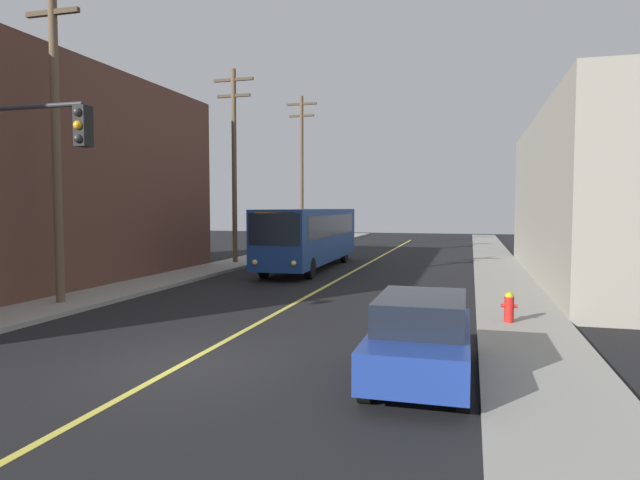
% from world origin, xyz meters
% --- Properties ---
extents(ground_plane, '(120.00, 120.00, 0.00)m').
position_xyz_m(ground_plane, '(0.00, 0.00, 0.00)').
color(ground_plane, black).
extents(sidewalk_left, '(2.50, 90.00, 0.15)m').
position_xyz_m(sidewalk_left, '(-7.25, 10.00, 0.07)').
color(sidewalk_left, gray).
rests_on(sidewalk_left, ground).
extents(sidewalk_right, '(2.50, 90.00, 0.15)m').
position_xyz_m(sidewalk_right, '(7.25, 10.00, 0.07)').
color(sidewalk_right, gray).
rests_on(sidewalk_right, ground).
extents(lane_stripe_center, '(0.16, 60.00, 0.01)m').
position_xyz_m(lane_stripe_center, '(0.00, 15.00, 0.01)').
color(lane_stripe_center, '#D8CC4C').
rests_on(lane_stripe_center, ground).
extents(city_bus, '(2.81, 12.20, 3.20)m').
position_xyz_m(city_bus, '(-2.53, 18.02, 1.82)').
color(city_bus, navy).
rests_on(city_bus, ground).
extents(parked_car_blue, '(1.84, 4.41, 1.62)m').
position_xyz_m(parked_car_blue, '(4.92, 0.35, 0.84)').
color(parked_car_blue, navy).
rests_on(parked_car_blue, ground).
extents(utility_pole_near, '(2.40, 0.28, 10.94)m').
position_xyz_m(utility_pole_near, '(-7.35, 4.94, 6.14)').
color(utility_pole_near, brown).
rests_on(utility_pole_near, sidewalk_left).
extents(utility_pole_mid, '(2.40, 0.28, 10.99)m').
position_xyz_m(utility_pole_mid, '(-7.32, 18.81, 6.16)').
color(utility_pole_mid, brown).
rests_on(utility_pole_mid, sidewalk_left).
extents(utility_pole_far, '(2.40, 0.28, 11.72)m').
position_xyz_m(utility_pole_far, '(-6.95, 30.51, 6.54)').
color(utility_pole_far, brown).
rests_on(utility_pole_far, sidewalk_left).
extents(traffic_signal_left_corner, '(3.75, 0.48, 6.00)m').
position_xyz_m(traffic_signal_left_corner, '(-5.41, 1.40, 4.30)').
color(traffic_signal_left_corner, '#2D2D33').
rests_on(traffic_signal_left_corner, sidewalk_left).
extents(fire_hydrant, '(0.44, 0.26, 0.84)m').
position_xyz_m(fire_hydrant, '(6.85, 5.58, 0.58)').
color(fire_hydrant, red).
rests_on(fire_hydrant, sidewalk_right).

